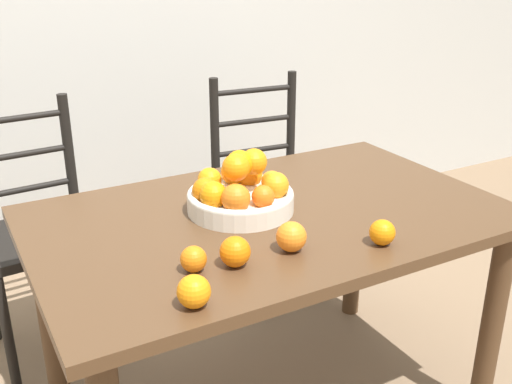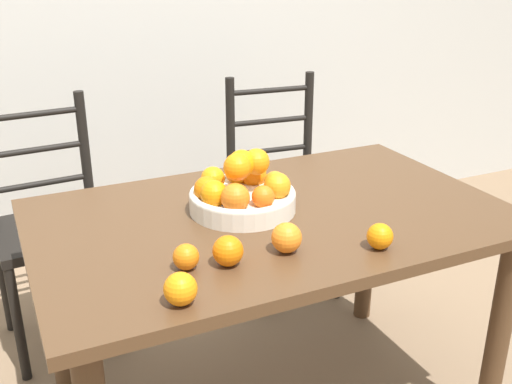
% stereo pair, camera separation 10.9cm
% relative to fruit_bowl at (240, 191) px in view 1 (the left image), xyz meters
% --- Properties ---
extents(dining_table, '(1.40, 0.88, 0.74)m').
position_rel_fruit_bowl_xyz_m(dining_table, '(0.07, -0.06, -0.17)').
color(dining_table, '#4C331E').
rests_on(dining_table, ground_plane).
extents(fruit_bowl, '(0.32, 0.32, 0.19)m').
position_rel_fruit_bowl_xyz_m(fruit_bowl, '(0.00, 0.00, 0.00)').
color(fruit_bowl, silver).
rests_on(fruit_bowl, dining_table).
extents(orange_loose_0, '(0.08, 0.08, 0.08)m').
position_rel_fruit_bowl_xyz_m(orange_loose_0, '(-0.00, -0.30, -0.02)').
color(orange_loose_0, orange).
rests_on(orange_loose_0, dining_table).
extents(orange_loose_1, '(0.08, 0.08, 0.08)m').
position_rel_fruit_bowl_xyz_m(orange_loose_1, '(-0.17, -0.30, -0.02)').
color(orange_loose_1, orange).
rests_on(orange_loose_1, dining_table).
extents(orange_loose_2, '(0.08, 0.08, 0.08)m').
position_rel_fruit_bowl_xyz_m(orange_loose_2, '(-0.33, -0.42, -0.02)').
color(orange_loose_2, orange).
rests_on(orange_loose_2, dining_table).
extents(orange_loose_3, '(0.07, 0.07, 0.07)m').
position_rel_fruit_bowl_xyz_m(orange_loose_3, '(-0.27, -0.27, -0.03)').
color(orange_loose_3, orange).
rests_on(orange_loose_3, dining_table).
extents(orange_loose_4, '(0.07, 0.07, 0.07)m').
position_rel_fruit_bowl_xyz_m(orange_loose_4, '(0.23, -0.38, -0.03)').
color(orange_loose_4, orange).
rests_on(orange_loose_4, dining_table).
extents(chair_left, '(0.45, 0.43, 0.97)m').
position_rel_fruit_bowl_xyz_m(chair_left, '(-0.50, 0.71, -0.33)').
color(chair_left, black).
rests_on(chair_left, ground_plane).
extents(chair_right, '(0.45, 0.44, 0.97)m').
position_rel_fruit_bowl_xyz_m(chair_right, '(0.50, 0.71, -0.33)').
color(chair_right, black).
rests_on(chair_right, ground_plane).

